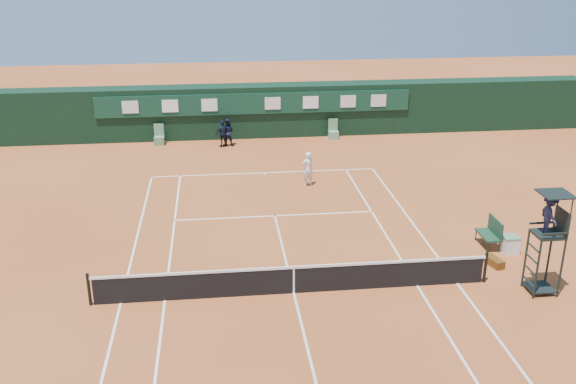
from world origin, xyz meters
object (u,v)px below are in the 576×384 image
object	(u,v)px
cooler	(510,244)
player	(308,169)
umpire_chair	(549,222)
player_bench	(491,232)
tennis_net	(294,279)

from	to	relation	value
cooler	player	world-z (taller)	player
cooler	umpire_chair	bearing A→B (deg)	-95.96
umpire_chair	player_bench	world-z (taller)	umpire_chair
player_bench	player	distance (m)	9.33
player_bench	cooler	bearing A→B (deg)	-49.15
player_bench	player	size ratio (longest dim) A/B	0.73
umpire_chair	player_bench	xyz separation A→B (m)	(-0.20, 3.43, -1.86)
cooler	player	size ratio (longest dim) A/B	0.39
tennis_net	umpire_chair	distance (m)	8.20
tennis_net	umpire_chair	world-z (taller)	umpire_chair
player_bench	cooler	world-z (taller)	player_bench
tennis_net	player	distance (m)	10.08
player_bench	umpire_chair	bearing A→B (deg)	-86.62
player	cooler	bearing A→B (deg)	103.90
tennis_net	player	xyz separation A→B (m)	(1.88, 9.90, 0.31)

